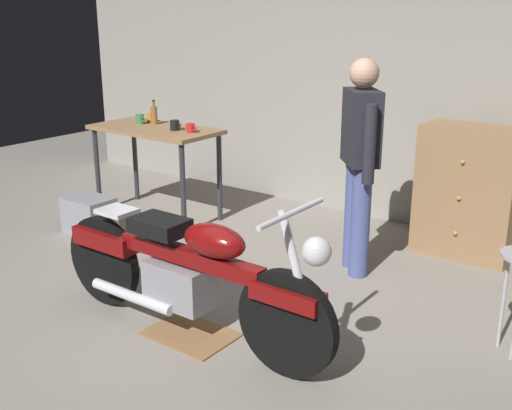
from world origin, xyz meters
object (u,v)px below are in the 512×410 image
at_px(person_standing, 360,158).
at_px(storage_bin, 89,215).
at_px(motorcycle, 186,271).
at_px(mug_black_matte, 175,125).
at_px(mug_red_diner, 191,128).
at_px(mug_orange_travel, 151,117).
at_px(mug_green_speckled, 140,119).
at_px(wooden_dresser, 468,192).
at_px(bottle, 154,115).

bearing_deg(person_standing, storage_bin, 63.58).
xyz_separation_m(motorcycle, person_standing, (0.36, 1.57, 0.48)).
bearing_deg(mug_black_matte, mug_red_diner, 1.23).
height_order(person_standing, mug_orange_travel, person_standing).
bearing_deg(mug_green_speckled, person_standing, -2.55).
height_order(mug_black_matte, mug_red_diner, mug_black_matte).
relative_size(wooden_dresser, mug_red_diner, 9.85).
bearing_deg(bottle, mug_orange_travel, 147.90).
height_order(motorcycle, storage_bin, motorcycle).
bearing_deg(bottle, person_standing, -4.38).
distance_m(storage_bin, bottle, 1.20).
xyz_separation_m(motorcycle, wooden_dresser, (0.94, 2.44, 0.10)).
bearing_deg(storage_bin, mug_orange_travel, 96.32).
relative_size(wooden_dresser, storage_bin, 2.50).
distance_m(motorcycle, mug_green_speckled, 2.77).
distance_m(mug_orange_travel, mug_red_diner, 0.74).
relative_size(person_standing, wooden_dresser, 1.52).
xyz_separation_m(person_standing, mug_green_speckled, (-2.51, 0.11, 0.02)).
bearing_deg(mug_red_diner, wooden_dresser, 18.56).
xyz_separation_m(mug_orange_travel, bottle, (0.14, -0.09, 0.05)).
xyz_separation_m(person_standing, mug_orange_travel, (-2.51, 0.27, 0.02)).
height_order(storage_bin, mug_black_matte, mug_black_matte).
xyz_separation_m(person_standing, wooden_dresser, (0.57, 0.87, -0.38)).
relative_size(motorcycle, storage_bin, 4.98).
relative_size(wooden_dresser, mug_black_matte, 9.16).
height_order(motorcycle, mug_black_matte, same).
relative_size(storage_bin, bottle, 1.83).
bearing_deg(motorcycle, wooden_dresser, 69.17).
relative_size(wooden_dresser, mug_orange_travel, 9.90).
height_order(mug_orange_travel, mug_red_diner, same).
xyz_separation_m(person_standing, mug_red_diner, (-1.80, 0.07, 0.02)).
bearing_deg(motorcycle, bottle, 139.13).
bearing_deg(mug_red_diner, mug_green_speckled, 177.00).
distance_m(wooden_dresser, mug_red_diner, 2.53).
xyz_separation_m(motorcycle, bottle, (-2.01, 1.75, 0.55)).
height_order(motorcycle, mug_red_diner, motorcycle).
bearing_deg(mug_green_speckled, mug_black_matte, -4.62).
height_order(wooden_dresser, mug_green_speckled, wooden_dresser).
xyz_separation_m(storage_bin, mug_black_matte, (0.42, 0.75, 0.78)).
height_order(mug_green_speckled, mug_black_matte, mug_green_speckled).
bearing_deg(mug_orange_travel, bottle, -32.10).
bearing_deg(bottle, mug_red_diner, -10.49).
relative_size(motorcycle, wooden_dresser, 1.99).
bearing_deg(person_standing, wooden_dresser, -75.67).
xyz_separation_m(mug_green_speckled, mug_black_matte, (0.51, -0.04, -0.00)).
distance_m(mug_black_matte, mug_red_diner, 0.20).
relative_size(person_standing, mug_black_matte, 13.91).
bearing_deg(mug_red_diner, storage_bin, -128.92).
xyz_separation_m(mug_green_speckled, bottle, (0.13, 0.07, 0.05)).
height_order(person_standing, mug_black_matte, person_standing).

